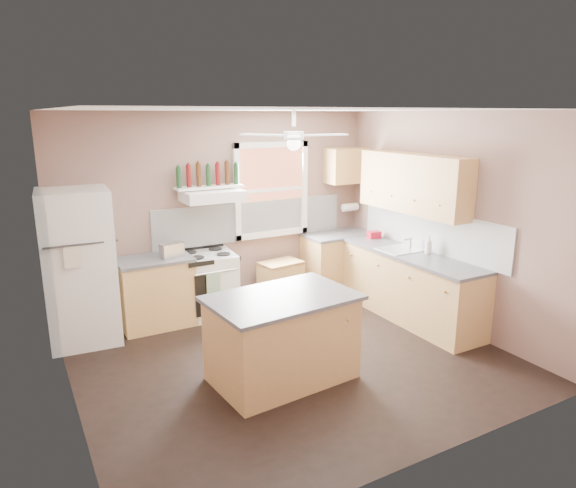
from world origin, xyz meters
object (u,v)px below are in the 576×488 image
cart (281,282)px  refrigerator (80,267)px  stove (208,285)px  island (282,340)px  toaster (172,250)px

cart → refrigerator: bearing=172.7°
refrigerator → cart: 2.76m
cart → stove: bearing=171.1°
stove → island: (0.05, -2.01, 0.00)m
stove → refrigerator: bearing=-173.6°
cart → toaster: bearing=173.9°
stove → island: same height
toaster → cart: toaster is taller
toaster → cart: bearing=-8.0°
refrigerator → toaster: (1.10, -0.03, 0.07)m
toaster → refrigerator: bearing=168.8°
refrigerator → island: size_ratio=1.34×
stove → cart: (1.10, -0.02, -0.14)m
refrigerator → island: bearing=-45.8°
cart → island: (-1.05, -1.99, 0.14)m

